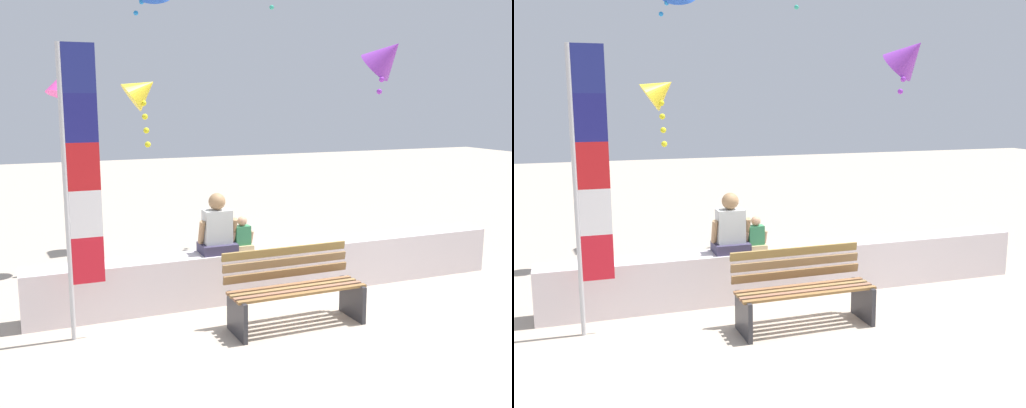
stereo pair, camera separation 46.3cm
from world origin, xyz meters
TOP-DOWN VIEW (x-y plane):
  - ground_plane at (0.00, 0.00)m, footprint 40.00×40.00m
  - seawall_ledge at (0.00, 1.19)m, footprint 6.63×0.46m
  - park_bench at (-0.34, 0.09)m, footprint 1.62×0.63m
  - person_adult at (-0.91, 1.18)m, footprint 0.51×0.37m
  - person_child at (-0.56, 1.18)m, footprint 0.29×0.22m
  - flag_banner at (-2.66, 0.60)m, footprint 0.39×0.05m
  - kite_magenta at (-2.55, 3.42)m, footprint 0.65×0.64m
  - kite_purple at (2.09, 1.94)m, footprint 0.93×0.96m
  - kite_yellow at (-1.58, 2.34)m, footprint 0.60×0.68m

SIDE VIEW (x-z plane):
  - ground_plane at x=0.00m, z-range 0.00..0.00m
  - seawall_ledge at x=0.00m, z-range 0.00..0.66m
  - park_bench at x=-0.34m, z-range -0.02..0.86m
  - person_child at x=-0.56m, z-range 0.61..1.06m
  - person_adult at x=-0.91m, z-range 0.57..1.35m
  - flag_banner at x=-2.66m, z-range 0.20..3.39m
  - kite_yellow at x=-1.58m, z-range 2.20..3.25m
  - kite_magenta at x=-2.55m, z-range 2.42..3.25m
  - kite_purple at x=2.09m, z-range 2.78..3.74m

